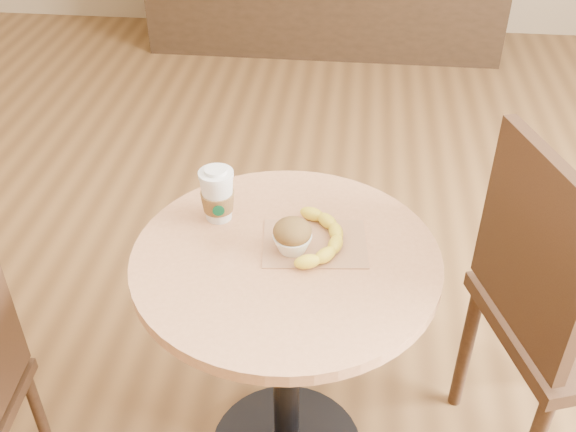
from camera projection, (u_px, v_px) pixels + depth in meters
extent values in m
cylinder|color=black|center=(286.00, 365.00, 1.76)|extent=(0.07, 0.07, 0.72)
cylinder|color=tan|center=(286.00, 259.00, 1.55)|extent=(0.71, 0.71, 0.03)
cylinder|color=#362113|center=(40.00, 417.00, 1.85)|extent=(0.03, 0.03, 0.39)
cylinder|color=#362113|center=(466.00, 347.00, 1.98)|extent=(0.04, 0.04, 0.50)
cube|color=#362113|center=(533.00, 249.00, 1.52)|extent=(0.17, 0.41, 0.46)
cube|color=#A3714E|center=(315.00, 243.00, 1.57)|extent=(0.26, 0.20, 0.00)
cylinder|color=silver|center=(216.00, 174.00, 1.58)|extent=(0.08, 0.08, 0.01)
cylinder|color=silver|center=(216.00, 171.00, 1.57)|extent=(0.05, 0.05, 0.01)
cylinder|color=#064323|center=(219.00, 211.00, 1.59)|extent=(0.03, 0.01, 0.03)
ellipsoid|color=brown|center=(292.00, 231.00, 1.52)|extent=(0.09, 0.09, 0.06)
ellipsoid|color=beige|center=(292.00, 225.00, 1.51)|extent=(0.03, 0.03, 0.02)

